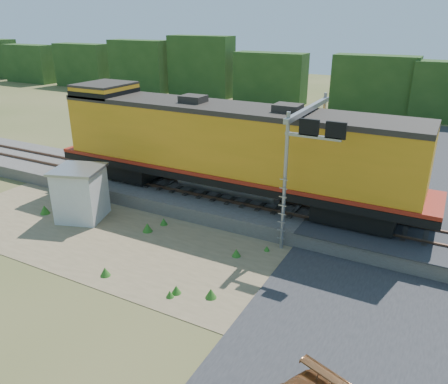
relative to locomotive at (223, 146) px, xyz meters
The scene contains 10 objects.
ground 7.24m from the locomotive, 74.89° to the right, with size 140.00×140.00×0.00m, color #475123.
ballast 3.69m from the locomotive, ahead, with size 70.00×5.00×0.80m, color slate.
rails 3.27m from the locomotive, ahead, with size 70.00×1.54×0.16m.
dirt_shoulder 6.64m from the locomotive, 93.95° to the right, with size 26.00×8.00×0.03m, color #8C7754.
road 10.73m from the locomotive, 31.38° to the right, with size 7.00×66.00×0.86m.
tree_line_north 32.05m from the locomotive, 87.10° to the left, with size 130.00×3.00×6.50m.
weed_clumps 7.22m from the locomotive, 107.67° to the right, with size 15.00×6.20×0.56m, color #2D691E, non-canonical shape.
locomotive is the anchor object (origin of this frame).
shed 8.07m from the locomotive, 142.45° to the right, with size 3.09×3.09×2.89m.
signal_gantry 5.14m from the locomotive, ahead, with size 2.59×6.20×6.54m.
Camera 1 is at (9.19, -14.21, 10.25)m, focal length 35.00 mm.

